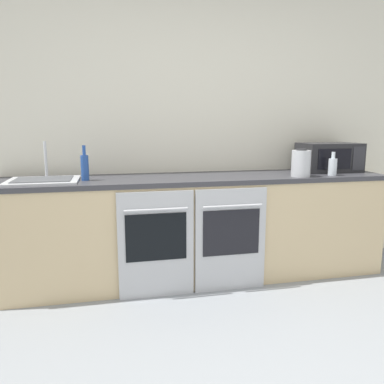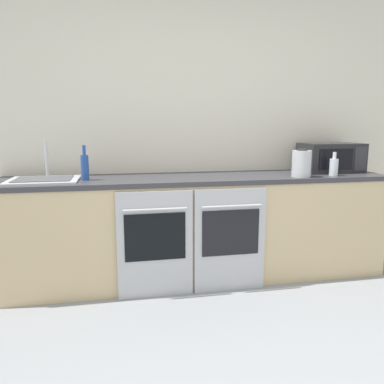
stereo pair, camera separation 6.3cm
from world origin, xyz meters
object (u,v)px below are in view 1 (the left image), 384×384
Objects in this scene: oven_left at (156,244)px; oven_right at (231,239)px; microwave at (329,157)px; kettle at (301,163)px; bottle_blue at (85,167)px; sink at (43,180)px; bottle_clear at (333,166)px.

oven_left and oven_right have the same top height.
microwave is (1.08, 0.39, 0.60)m from oven_right.
kettle is at bearing 10.91° from oven_right.
bottle_blue is 1.77m from kettle.
bottle_clear is at bearing -3.86° from sink.
bottle_blue reaches higher than oven_right.
microwave is at bearing 64.33° from bottle_clear.
sink is (-2.51, -0.10, -0.12)m from microwave.
kettle reaches higher than oven_left.
microwave is at bearing 19.96° from oven_right.
oven_right is 0.88m from kettle.
sink reaches higher than bottle_clear.
bottle_clear is 0.31m from kettle.
oven_left is 3.60× the size of kettle.
oven_right is 1.59× the size of sink.
bottle_clear is 0.38× the size of sink.
microwave is at bearing 31.86° from kettle.
bottle_blue reaches higher than bottle_clear.
sink is (-0.31, 0.01, -0.09)m from bottle_blue.
oven_left is 0.82m from bottle_blue.
kettle is at bearing -5.01° from bottle_blue.
oven_left is at bearing -175.15° from bottle_clear.
oven_left is at bearing -28.45° from bottle_blue.
bottle_blue is at bearing -177.08° from microwave.
bottle_blue reaches higher than microwave.
sink is at bearing 175.41° from kettle.
oven_left is 0.60m from oven_right.
sink reaches higher than kettle.
microwave is at bearing 2.28° from sink.
bottle_clear is at bearing 1.18° from kettle.
bottle_clear is at bearing 7.86° from oven_right.
oven_right is 1.11m from bottle_clear.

